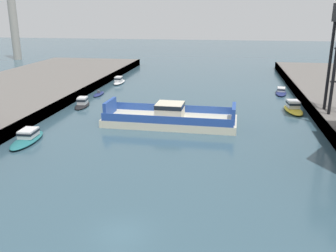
% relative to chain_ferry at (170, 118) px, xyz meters
% --- Properties ---
extents(ground_plane, '(400.00, 400.00, 0.00)m').
position_rel_chain_ferry_xyz_m(ground_plane, '(0.90, -28.40, -1.02)').
color(ground_plane, '#385666').
extents(chain_ferry, '(19.42, 7.28, 3.30)m').
position_rel_chain_ferry_xyz_m(chain_ferry, '(0.00, 0.00, 0.00)').
color(chain_ferry, beige).
rests_on(chain_ferry, ground).
extents(moored_boat_near_left, '(3.30, 7.35, 1.78)m').
position_rel_chain_ferry_xyz_m(moored_boat_near_left, '(18.99, 10.94, -0.36)').
color(moored_boat_near_left, yellow).
rests_on(moored_boat_near_left, ground).
extents(moored_boat_mid_left, '(1.54, 5.10, 0.91)m').
position_rel_chain_ferry_xyz_m(moored_boat_mid_left, '(-17.19, 17.69, -0.80)').
color(moored_boat_mid_left, navy).
rests_on(moored_boat_mid_left, ground).
extents(moored_boat_mid_right, '(2.87, 6.77, 1.22)m').
position_rel_chain_ferry_xyz_m(moored_boat_mid_right, '(18.71, 24.93, -0.57)').
color(moored_boat_mid_right, navy).
rests_on(moored_boat_mid_right, ground).
extents(moored_boat_far_left, '(2.10, 6.38, 1.66)m').
position_rel_chain_ferry_xyz_m(moored_boat_far_left, '(-16.79, 30.37, -0.41)').
color(moored_boat_far_left, white).
rests_on(moored_boat_far_left, ground).
extents(moored_boat_far_right, '(3.08, 7.72, 1.54)m').
position_rel_chain_ferry_xyz_m(moored_boat_far_right, '(-16.71, -10.34, -0.45)').
color(moored_boat_far_right, '#237075').
rests_on(moored_boat_far_right, ground).
extents(moored_boat_upstream_a, '(2.88, 6.20, 1.56)m').
position_rel_chain_ferry_xyz_m(moored_boat_upstream_a, '(-16.95, 8.54, -0.42)').
color(moored_boat_upstream_a, black).
rests_on(moored_boat_upstream_a, ground).
extents(smokestack_distant_a, '(2.89, 2.89, 33.98)m').
position_rel_chain_ferry_xyz_m(smokestack_distant_a, '(-64.34, 68.06, 17.00)').
color(smokestack_distant_a, '#9E998E').
rests_on(smokestack_distant_a, ground).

